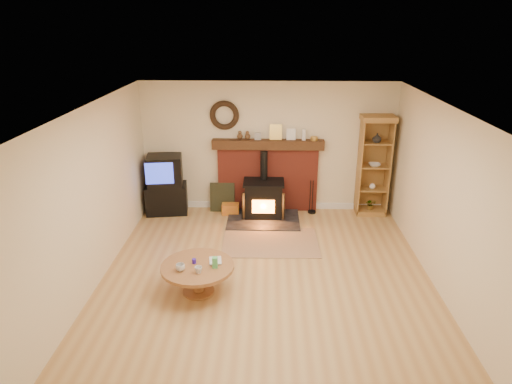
{
  "coord_description": "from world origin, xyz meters",
  "views": [
    {
      "loc": [
        0.04,
        -6.05,
        3.72
      ],
      "look_at": [
        -0.18,
        1.0,
        1.01
      ],
      "focal_mm": 32.0,
      "sensor_mm": 36.0,
      "label": 1
    }
  ],
  "objects_px": {
    "wood_stove": "(264,200)",
    "coffee_table": "(198,270)",
    "tv_unit": "(166,186)",
    "curio_cabinet": "(373,166)"
  },
  "relations": [
    {
      "from": "tv_unit",
      "to": "curio_cabinet",
      "type": "xyz_separation_m",
      "value": [
        4.12,
        0.09,
        0.43
      ]
    },
    {
      "from": "wood_stove",
      "to": "tv_unit",
      "type": "distance_m",
      "value": 1.99
    },
    {
      "from": "coffee_table",
      "to": "curio_cabinet",
      "type": "bearing_deg",
      "value": 44.46
    },
    {
      "from": "tv_unit",
      "to": "wood_stove",
      "type": "bearing_deg",
      "value": -5.64
    },
    {
      "from": "wood_stove",
      "to": "tv_unit",
      "type": "bearing_deg",
      "value": 174.36
    },
    {
      "from": "coffee_table",
      "to": "wood_stove",
      "type": "bearing_deg",
      "value": 71.69
    },
    {
      "from": "wood_stove",
      "to": "coffee_table",
      "type": "xyz_separation_m",
      "value": [
        -0.9,
        -2.71,
        0.0
      ]
    },
    {
      "from": "wood_stove",
      "to": "coffee_table",
      "type": "distance_m",
      "value": 2.86
    },
    {
      "from": "tv_unit",
      "to": "coffee_table",
      "type": "height_order",
      "value": "tv_unit"
    },
    {
      "from": "wood_stove",
      "to": "tv_unit",
      "type": "relative_size",
      "value": 1.18
    }
  ]
}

